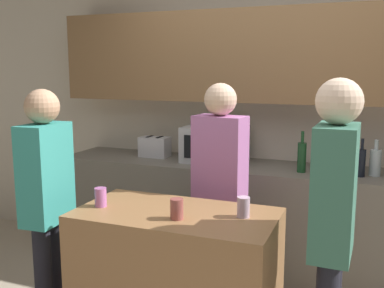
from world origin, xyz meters
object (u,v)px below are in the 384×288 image
(person_right, at_px, (333,218))
(toaster, at_px, (155,147))
(bottle_5, at_px, (375,162))
(cup_2, at_px, (101,197))
(bottle_2, at_px, (335,156))
(cup_1, at_px, (177,209))
(person_left, at_px, (220,182))
(cup_0, at_px, (243,207))
(person_center, at_px, (47,195))
(microwave, at_px, (215,144))
(bottle_1, at_px, (320,158))
(bottle_3, at_px, (346,161))
(bottle_4, at_px, (361,162))
(bottle_0, at_px, (302,157))

(person_right, bearing_deg, toaster, 51.73)
(bottle_5, distance_m, cup_2, 2.02)
(bottle_2, bearing_deg, cup_1, -114.72)
(cup_1, xyz_separation_m, person_left, (0.02, 0.67, -0.01))
(cup_0, xyz_separation_m, person_center, (-1.23, -0.11, -0.03))
(microwave, bearing_deg, toaster, 179.84)
(bottle_1, distance_m, cup_2, 1.81)
(toaster, distance_m, cup_1, 1.69)
(microwave, height_order, bottle_3, microwave)
(bottle_1, xyz_separation_m, cup_1, (-0.60, -1.48, -0.04))
(microwave, distance_m, bottle_3, 1.06)
(bottle_4, relative_size, person_left, 0.17)
(toaster, distance_m, person_right, 2.14)
(microwave, relative_size, bottle_5, 1.91)
(bottle_5, bearing_deg, person_left, -143.34)
(microwave, xyz_separation_m, cup_0, (0.60, -1.30, -0.11))
(person_left, distance_m, person_right, 0.97)
(bottle_1, relative_size, cup_1, 2.05)
(bottle_2, bearing_deg, bottle_3, -46.22)
(bottle_4, bearing_deg, bottle_2, 135.68)
(microwave, relative_size, bottle_0, 1.63)
(bottle_3, distance_m, person_left, 1.08)
(cup_1, bearing_deg, bottle_4, 55.91)
(bottle_1, relative_size, person_left, 0.14)
(bottle_0, relative_size, bottle_3, 1.32)
(bottle_2, xyz_separation_m, person_left, (-0.68, -0.85, -0.07))
(cup_2, relative_size, person_left, 0.07)
(bottle_1, relative_size, bottle_4, 0.81)
(bottle_5, relative_size, cup_2, 2.45)
(bottle_5, bearing_deg, person_right, -98.75)
(microwave, xyz_separation_m, cup_2, (-0.23, -1.41, -0.11))
(cup_0, relative_size, person_center, 0.07)
(microwave, distance_m, cup_0, 1.43)
(bottle_1, xyz_separation_m, person_left, (-0.57, -0.81, -0.06))
(bottle_1, relative_size, bottle_2, 0.84)
(person_left, bearing_deg, bottle_3, -127.68)
(toaster, xyz_separation_m, bottle_5, (1.84, -0.06, 0.01))
(bottle_4, bearing_deg, bottle_3, 137.29)
(toaster, height_order, person_right, person_right)
(toaster, distance_m, bottle_4, 1.75)
(bottle_4, xyz_separation_m, bottle_5, (0.10, 0.07, -0.00))
(person_left, height_order, person_center, person_left)
(person_center, xyz_separation_m, person_right, (1.70, 0.03, 0.05))
(bottle_2, height_order, person_center, person_center)
(bottle_4, height_order, cup_0, bottle_4)
(bottle_5, bearing_deg, cup_0, -118.50)
(bottle_1, distance_m, cup_0, 1.35)
(toaster, xyz_separation_m, person_right, (1.64, -1.37, -0.02))
(cup_2, bearing_deg, microwave, 80.68)
(bottle_3, relative_size, cup_1, 2.15)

